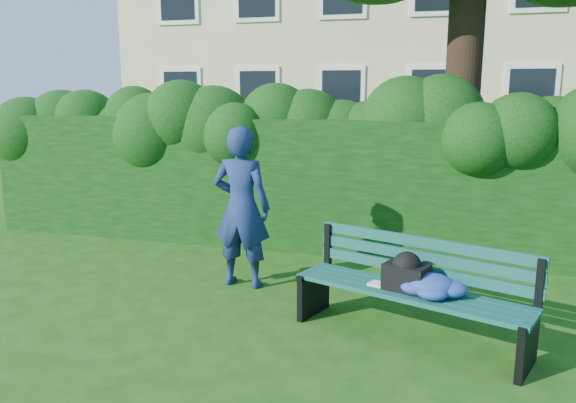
# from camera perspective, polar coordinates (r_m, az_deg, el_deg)

# --- Properties ---
(ground) EXTENTS (80.00, 80.00, 0.00)m
(ground) POSITION_cam_1_polar(r_m,az_deg,el_deg) (6.08, -1.59, -9.91)
(ground) COLOR #1A4810
(ground) RESTS_ON ground
(hedge) EXTENTS (10.00, 1.00, 1.80)m
(hedge) POSITION_cam_1_polar(r_m,az_deg,el_deg) (7.89, 3.22, 1.87)
(hedge) COLOR black
(hedge) RESTS_ON ground
(park_bench) EXTENTS (2.16, 1.23, 0.89)m
(park_bench) POSITION_cam_1_polar(r_m,az_deg,el_deg) (5.12, 12.89, -8.40)
(park_bench) COLOR #0D3E42
(park_bench) RESTS_ON ground
(man_reading) EXTENTS (0.67, 0.45, 1.81)m
(man_reading) POSITION_cam_1_polar(r_m,az_deg,el_deg) (6.27, -4.74, -0.61)
(man_reading) COLOR navy
(man_reading) RESTS_ON ground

